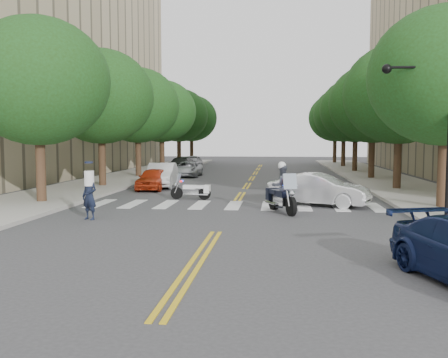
# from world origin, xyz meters

# --- Properties ---
(ground) EXTENTS (140.00, 140.00, 0.00)m
(ground) POSITION_xyz_m (0.00, 0.00, 0.00)
(ground) COLOR #38383A
(ground) RESTS_ON ground
(sidewalk_left) EXTENTS (5.00, 60.00, 0.15)m
(sidewalk_left) POSITION_xyz_m (-9.50, 22.00, 0.07)
(sidewalk_left) COLOR #9E9991
(sidewalk_left) RESTS_ON ground
(sidewalk_right) EXTENTS (5.00, 60.00, 0.15)m
(sidewalk_right) POSITION_xyz_m (9.50, 22.00, 0.07)
(sidewalk_right) COLOR #9E9991
(sidewalk_right) RESTS_ON ground
(tree_l_0) EXTENTS (6.40, 6.40, 8.45)m
(tree_l_0) POSITION_xyz_m (-8.80, 6.00, 5.55)
(tree_l_0) COLOR #382316
(tree_l_0) RESTS_ON ground
(tree_l_1) EXTENTS (6.40, 6.40, 8.45)m
(tree_l_1) POSITION_xyz_m (-8.80, 14.00, 5.55)
(tree_l_1) COLOR #382316
(tree_l_1) RESTS_ON ground
(tree_l_2) EXTENTS (6.40, 6.40, 8.45)m
(tree_l_2) POSITION_xyz_m (-8.80, 22.00, 5.55)
(tree_l_2) COLOR #382316
(tree_l_2) RESTS_ON ground
(tree_l_3) EXTENTS (6.40, 6.40, 8.45)m
(tree_l_3) POSITION_xyz_m (-8.80, 30.00, 5.55)
(tree_l_3) COLOR #382316
(tree_l_3) RESTS_ON ground
(tree_l_4) EXTENTS (6.40, 6.40, 8.45)m
(tree_l_4) POSITION_xyz_m (-8.80, 38.00, 5.55)
(tree_l_4) COLOR #382316
(tree_l_4) RESTS_ON ground
(tree_l_5) EXTENTS (6.40, 6.40, 8.45)m
(tree_l_5) POSITION_xyz_m (-8.80, 46.00, 5.55)
(tree_l_5) COLOR #382316
(tree_l_5) RESTS_ON ground
(tree_r_0) EXTENTS (6.40, 6.40, 8.45)m
(tree_r_0) POSITION_xyz_m (8.80, 6.00, 5.55)
(tree_r_0) COLOR #382316
(tree_r_0) RESTS_ON ground
(tree_r_1) EXTENTS (6.40, 6.40, 8.45)m
(tree_r_1) POSITION_xyz_m (8.80, 14.00, 5.55)
(tree_r_1) COLOR #382316
(tree_r_1) RESTS_ON ground
(tree_r_2) EXTENTS (6.40, 6.40, 8.45)m
(tree_r_2) POSITION_xyz_m (8.80, 22.00, 5.55)
(tree_r_2) COLOR #382316
(tree_r_2) RESTS_ON ground
(tree_r_3) EXTENTS (6.40, 6.40, 8.45)m
(tree_r_3) POSITION_xyz_m (8.80, 30.00, 5.55)
(tree_r_3) COLOR #382316
(tree_r_3) RESTS_ON ground
(tree_r_4) EXTENTS (6.40, 6.40, 8.45)m
(tree_r_4) POSITION_xyz_m (8.80, 38.00, 5.55)
(tree_r_4) COLOR #382316
(tree_r_4) RESTS_ON ground
(tree_r_5) EXTENTS (6.40, 6.40, 8.45)m
(tree_r_5) POSITION_xyz_m (8.80, 46.00, 5.55)
(tree_r_5) COLOR #382316
(tree_r_5) RESTS_ON ground
(traffic_signal_pole) EXTENTS (2.82, 0.42, 6.00)m
(traffic_signal_pole) POSITION_xyz_m (7.72, 3.50, 3.72)
(traffic_signal_pole) COLOR black
(traffic_signal_pole) RESTS_ON ground
(motorcycle_police) EXTENTS (1.27, 2.43, 2.07)m
(motorcycle_police) POSITION_xyz_m (2.08, 4.56, 0.92)
(motorcycle_police) COLOR black
(motorcycle_police) RESTS_ON ground
(motorcycle_parked) EXTENTS (2.02, 0.55, 1.30)m
(motorcycle_parked) POSITION_xyz_m (-2.15, 8.49, 0.45)
(motorcycle_parked) COLOR black
(motorcycle_parked) RESTS_ON ground
(officer_standing) EXTENTS (0.74, 0.63, 1.74)m
(officer_standing) POSITION_xyz_m (-4.96, 2.00, 0.87)
(officer_standing) COLOR black
(officer_standing) RESTS_ON ground
(convertible) EXTENTS (4.66, 2.99, 1.45)m
(convertible) POSITION_xyz_m (3.77, 6.77, 0.73)
(convertible) COLOR white
(convertible) RESTS_ON ground
(parked_car_a) EXTENTS (1.55, 3.78, 1.28)m
(parked_car_a) POSITION_xyz_m (-5.35, 13.00, 0.64)
(parked_car_a) COLOR red
(parked_car_a) RESTS_ON ground
(parked_car_b) EXTENTS (1.99, 4.66, 1.50)m
(parked_car_b) POSITION_xyz_m (-5.20, 14.50, 0.75)
(parked_car_b) COLOR silver
(parked_car_b) RESTS_ON ground
(parked_car_c) EXTENTS (2.01, 4.28, 1.18)m
(parked_car_c) POSITION_xyz_m (-5.20, 23.50, 0.59)
(parked_car_c) COLOR #B6B9BF
(parked_car_c) RESTS_ON ground
(parked_car_d) EXTENTS (2.46, 5.05, 1.41)m
(parked_car_d) POSITION_xyz_m (-6.30, 26.36, 0.71)
(parked_car_d) COLOR black
(parked_car_d) RESTS_ON ground
(parked_car_e) EXTENTS (1.83, 4.33, 1.46)m
(parked_car_e) POSITION_xyz_m (-6.29, 31.52, 0.73)
(parked_car_e) COLOR gray
(parked_car_e) RESTS_ON ground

